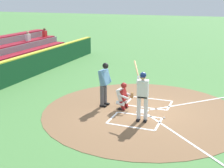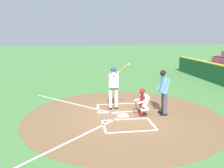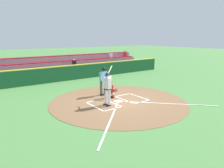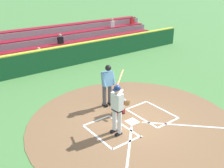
% 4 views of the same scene
% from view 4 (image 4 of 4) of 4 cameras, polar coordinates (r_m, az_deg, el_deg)
% --- Properties ---
extents(ground_plane, '(120.00, 120.00, 0.00)m').
position_cam_4_polar(ground_plane, '(9.98, 4.53, -8.44)').
color(ground_plane, '#4C8442').
extents(dirt_circle, '(8.00, 8.00, 0.01)m').
position_cam_4_polar(dirt_circle, '(9.97, 4.53, -8.41)').
color(dirt_circle, brown).
rests_on(dirt_circle, ground).
extents(home_plate_and_chalk, '(7.93, 4.91, 0.01)m').
position_cam_4_polar(home_plate_and_chalk, '(9.44, 8.13, -10.51)').
color(home_plate_and_chalk, white).
rests_on(home_plate_and_chalk, dirt_circle).
extents(batter, '(0.90, 0.78, 2.13)m').
position_cam_4_polar(batter, '(8.75, 1.13, -4.87)').
color(batter, white).
rests_on(batter, ground).
extents(catcher, '(0.59, 0.63, 1.13)m').
position_cam_4_polar(catcher, '(10.24, 1.62, -3.73)').
color(catcher, black).
rests_on(catcher, ground).
extents(plate_umpire, '(0.60, 0.44, 1.86)m').
position_cam_4_polar(plate_umpire, '(10.69, -1.00, 0.33)').
color(plate_umpire, '#4C4C51').
rests_on(plate_umpire, ground).
extents(baseball, '(0.07, 0.07, 0.07)m').
position_cam_4_polar(baseball, '(9.12, 6.60, -11.60)').
color(baseball, white).
rests_on(baseball, ground).
extents(backstop_wall, '(22.00, 0.36, 1.31)m').
position_cam_4_polar(backstop_wall, '(15.61, -14.02, 5.36)').
color(backstop_wall, '#19512D').
rests_on(backstop_wall, ground).
extents(bleacher_stand, '(20.00, 3.40, 2.10)m').
position_cam_4_polar(bleacher_stand, '(18.03, -17.59, 7.46)').
color(bleacher_stand, gray).
rests_on(bleacher_stand, ground).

